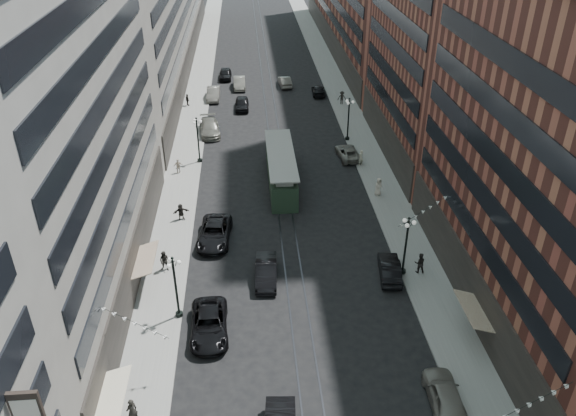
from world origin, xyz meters
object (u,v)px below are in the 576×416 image
object	(u,v)px
pedestrian_7	(420,263)
car_2	(209,324)
car_4	(445,396)
pedestrian_5	(181,212)
pedestrian_9	(342,98)
lamppost_se_mid	(348,118)
streetcar	(281,170)
car_12	(318,90)
pedestrian_extra_0	(378,187)
pedestrian_6	(178,166)
car_extra_2	(239,83)
pedestrian_extra_2	(132,411)
pedestrian_extra_1	(187,100)
lamppost_sw_far	(176,285)
lamppost_sw_mid	(198,138)
car_extra_0	(266,271)
car_extra_1	(213,94)
lamppost_se_far	(406,244)
car_7	(215,233)
car_14	(285,82)
pedestrian_2	(165,261)
car_11	(348,153)
car_8	(210,128)
pedestrian_8	(361,158)
car_10	(390,269)

from	to	relation	value
pedestrian_7	car_2	bearing A→B (deg)	25.48
car_2	car_4	xyz separation A→B (m)	(15.20, -7.79, 0.04)
pedestrian_5	pedestrian_9	world-z (taller)	pedestrian_9
lamppost_se_mid	streetcar	world-z (taller)	lamppost_se_mid
car_2	car_12	world-z (taller)	car_2
pedestrian_7	pedestrian_extra_0	size ratio (longest dim) A/B	0.97
streetcar	pedestrian_6	size ratio (longest dim) A/B	7.90
car_extra_2	pedestrian_extra_2	world-z (taller)	pedestrian_extra_2
pedestrian_6	pedestrian_extra_1	distance (m)	21.67
lamppost_sw_far	pedestrian_extra_2	size ratio (longest dim) A/B	2.84
pedestrian_6	car_extra_2	bearing A→B (deg)	-112.82
lamppost_sw_mid	pedestrian_7	distance (m)	30.41
lamppost_sw_mid	car_extra_0	world-z (taller)	lamppost_sw_mid
car_extra_1	pedestrian_extra_0	distance (m)	36.32
lamppost_se_far	pedestrian_extra_0	bearing A→B (deg)	86.58
car_7	car_extra_1	distance (m)	38.49
car_2	car_14	bearing A→B (deg)	78.24
lamppost_se_far	pedestrian_extra_0	size ratio (longest dim) A/B	2.84
car_2	pedestrian_2	size ratio (longest dim) A/B	3.11
pedestrian_2	car_extra_0	xyz separation A→B (m)	(8.51, -1.75, -0.26)
car_11	pedestrian_9	xyz separation A→B (m)	(2.12, 17.93, 0.42)
car_8	pedestrian_6	distance (m)	11.59
car_extra_1	car_extra_2	distance (m)	6.25
car_2	pedestrian_8	xyz separation A→B (m)	(16.30, 26.56, 0.27)
pedestrian_9	lamppost_sw_far	bearing A→B (deg)	-109.89
car_4	car_10	distance (m)	13.52
car_4	pedestrian_extra_2	bearing A→B (deg)	2.30
car_12	lamppost_se_mid	bearing A→B (deg)	97.72
pedestrian_extra_1	car_8	bearing A→B (deg)	170.85
car_14	car_extra_0	xyz separation A→B (m)	(-5.15, -49.81, 0.04)
car_2	pedestrian_5	size ratio (longest dim) A/B	3.49
pedestrian_5	car_extra_0	world-z (taller)	pedestrian_5
pedestrian_extra_0	car_8	bearing A→B (deg)	108.10
lamppost_se_mid	lamppost_se_far	bearing A→B (deg)	-90.00
car_11	car_2	bearing A→B (deg)	56.52
pedestrian_2	car_11	bearing A→B (deg)	60.84
lamppost_sw_far	pedestrian_extra_0	size ratio (longest dim) A/B	2.84
pedestrian_5	lamppost_se_far	bearing A→B (deg)	-44.65
car_7	pedestrian_6	world-z (taller)	pedestrian_6
car_4	pedestrian_extra_2	distance (m)	19.52
lamppost_sw_mid	pedestrian_5	size ratio (longest dim) A/B	3.30
car_14	lamppost_sw_mid	bearing A→B (deg)	61.08
car_10	pedestrian_7	distance (m)	2.61
car_8	car_10	xyz separation A→B (m)	(16.39, -31.64, -0.10)
car_14	car_extra_2	size ratio (longest dim) A/B	0.92
car_4	car_10	xyz separation A→B (m)	(-0.38, 13.51, -0.08)
pedestrian_2	car_11	distance (m)	28.52
pedestrian_5	car_extra_1	xyz separation A→B (m)	(1.83, 34.61, -0.11)
pedestrian_extra_1	car_14	bearing A→B (deg)	-89.96
car_7	car_12	size ratio (longest dim) A/B	1.29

